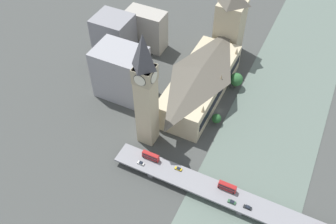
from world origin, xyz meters
name	(u,v)px	position (x,y,z in m)	size (l,w,h in m)	color
ground_plane	(219,111)	(0.00, 0.00, 0.00)	(600.00, 600.00, 0.00)	#424442
river_water	(272,128)	(-36.20, 0.00, 0.15)	(60.41, 360.00, 0.30)	slate
parliament_hall	(201,82)	(17.86, -8.00, 12.17)	(30.19, 81.05, 24.49)	#C1B28E
clock_tower	(146,90)	(31.81, 41.69, 41.69)	(11.50, 11.50, 79.10)	#C1B28E
victoria_tower	(230,23)	(17.92, -62.14, 26.05)	(19.22, 19.22, 56.10)	#C1B28E
road_bridge	(243,203)	(-36.20, 61.55, 4.24)	(152.82, 13.41, 5.21)	slate
double_decker_bus_lead	(151,156)	(21.22, 58.32, 7.79)	(10.45, 2.50, 4.69)	red
double_decker_bus_mid	(227,187)	(-25.71, 58.34, 7.87)	(10.15, 2.60, 4.85)	red
car_northbound_lead	(178,169)	(3.59, 58.08, 5.86)	(4.13, 1.84, 1.27)	gold
car_southbound_lead	(248,207)	(-39.34, 64.11, 5.90)	(4.39, 1.82, 1.38)	black
car_southbound_mid	(141,163)	(24.63, 64.10, 5.94)	(4.09, 1.93, 1.46)	silver
car_southbound_tail	(232,202)	(-30.85, 64.75, 5.86)	(4.39, 1.92, 1.28)	#2D5638
city_block_west	(114,38)	(92.58, -19.62, 17.33)	(26.30, 23.33, 34.67)	gray
city_block_center	(121,72)	(67.43, 12.59, 18.14)	(32.88, 24.81, 36.28)	#939399
city_block_east	(146,29)	(77.12, -41.41, 15.61)	(29.89, 15.37, 31.21)	#A39E93
tree_embankment_near	(236,80)	(-1.83, -26.46, 7.28)	(9.45, 9.45, 12.01)	brown
tree_embankment_mid	(216,118)	(-1.89, 11.61, 4.70)	(6.17, 6.17, 7.80)	brown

